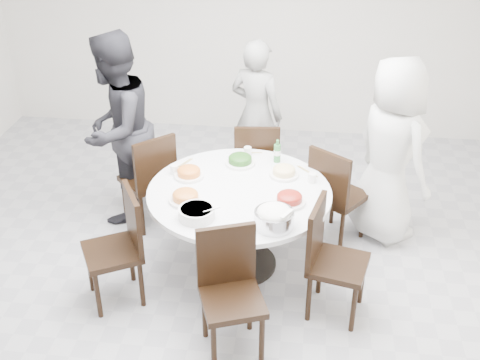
# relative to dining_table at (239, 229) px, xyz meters

# --- Properties ---
(floor) EXTENTS (6.00, 6.00, 0.01)m
(floor) POSITION_rel_dining_table_xyz_m (-0.25, -0.21, -0.38)
(floor) COLOR #A9A9AE
(floor) RESTS_ON ground
(wall_back) EXTENTS (6.00, 0.01, 2.80)m
(wall_back) POSITION_rel_dining_table_xyz_m (-0.25, 2.79, 1.02)
(wall_back) COLOR silver
(wall_back) RESTS_ON ground
(dining_table) EXTENTS (1.50, 1.50, 0.75)m
(dining_table) POSITION_rel_dining_table_xyz_m (0.00, 0.00, 0.00)
(dining_table) COLOR white
(dining_table) RESTS_ON floor
(chair_ne) EXTENTS (0.59, 0.59, 0.95)m
(chair_ne) POSITION_rel_dining_table_xyz_m (0.84, 0.51, 0.10)
(chair_ne) COLOR black
(chair_ne) RESTS_ON floor
(chair_n) EXTENTS (0.46, 0.46, 0.95)m
(chair_n) POSITION_rel_dining_table_xyz_m (0.05, 0.98, 0.10)
(chair_n) COLOR black
(chair_n) RESTS_ON floor
(chair_nw) EXTENTS (0.59, 0.59, 0.95)m
(chair_nw) POSITION_rel_dining_table_xyz_m (-0.94, 0.57, 0.10)
(chair_nw) COLOR black
(chair_nw) RESTS_ON floor
(chair_sw) EXTENTS (0.57, 0.57, 0.95)m
(chair_sw) POSITION_rel_dining_table_xyz_m (-0.93, -0.55, 0.10)
(chair_sw) COLOR black
(chair_sw) RESTS_ON floor
(chair_s) EXTENTS (0.54, 0.54, 0.95)m
(chair_s) POSITION_rel_dining_table_xyz_m (0.07, -0.99, 0.10)
(chair_s) COLOR black
(chair_s) RESTS_ON floor
(chair_se) EXTENTS (0.51, 0.51, 0.95)m
(chair_se) POSITION_rel_dining_table_xyz_m (0.81, -0.49, 0.10)
(chair_se) COLOR black
(chair_se) RESTS_ON floor
(diner_right) EXTENTS (0.92, 0.99, 1.71)m
(diner_right) POSITION_rel_dining_table_xyz_m (1.26, 0.65, 0.48)
(diner_right) COLOR silver
(diner_right) RESTS_ON floor
(diner_middle) EXTENTS (0.67, 0.56, 1.56)m
(diner_middle) POSITION_rel_dining_table_xyz_m (-0.00, 1.46, 0.41)
(diner_middle) COLOR black
(diner_middle) RESTS_ON floor
(diner_left) EXTENTS (0.85, 1.00, 1.81)m
(diner_left) POSITION_rel_dining_table_xyz_m (-1.22, 0.69, 0.53)
(diner_left) COLOR black
(diner_left) RESTS_ON floor
(dish_greens) EXTENTS (0.26, 0.26, 0.07)m
(dish_greens) POSITION_rel_dining_table_xyz_m (-0.05, 0.44, 0.41)
(dish_greens) COLOR white
(dish_greens) RESTS_ON dining_table
(dish_pale) EXTENTS (0.24, 0.24, 0.07)m
(dish_pale) POSITION_rel_dining_table_xyz_m (0.35, 0.29, 0.41)
(dish_pale) COLOR white
(dish_pale) RESTS_ON dining_table
(dish_orange) EXTENTS (0.25, 0.25, 0.07)m
(dish_orange) POSITION_rel_dining_table_xyz_m (-0.45, 0.17, 0.41)
(dish_orange) COLOR white
(dish_orange) RESTS_ON dining_table
(dish_redbrown) EXTENTS (0.25, 0.25, 0.06)m
(dish_redbrown) POSITION_rel_dining_table_xyz_m (0.41, -0.14, 0.41)
(dish_redbrown) COLOR white
(dish_redbrown) RESTS_ON dining_table
(dish_tofu) EXTENTS (0.26, 0.26, 0.07)m
(dish_tofu) POSITION_rel_dining_table_xyz_m (-0.40, -0.21, 0.41)
(dish_tofu) COLOR white
(dish_tofu) RESTS_ON dining_table
(rice_bowl) EXTENTS (0.29, 0.29, 0.13)m
(rice_bowl) POSITION_rel_dining_table_xyz_m (0.32, -0.47, 0.44)
(rice_bowl) COLOR silver
(rice_bowl) RESTS_ON dining_table
(soup_bowl) EXTENTS (0.27, 0.27, 0.08)m
(soup_bowl) POSITION_rel_dining_table_xyz_m (-0.27, -0.43, 0.42)
(soup_bowl) COLOR white
(soup_bowl) RESTS_ON dining_table
(beverage_bottle) EXTENTS (0.06, 0.06, 0.21)m
(beverage_bottle) POSITION_rel_dining_table_xyz_m (0.27, 0.53, 0.48)
(beverage_bottle) COLOR #2D7234
(beverage_bottle) RESTS_ON dining_table
(tea_cups) EXTENTS (0.07, 0.07, 0.08)m
(tea_cups) POSITION_rel_dining_table_xyz_m (0.01, 0.60, 0.42)
(tea_cups) COLOR white
(tea_cups) RESTS_ON dining_table
(chopsticks) EXTENTS (0.24, 0.04, 0.01)m
(chopsticks) POSITION_rel_dining_table_xyz_m (-0.04, 0.62, 0.38)
(chopsticks) COLOR tan
(chopsticks) RESTS_ON dining_table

